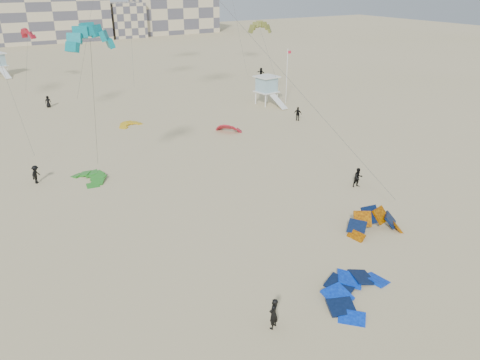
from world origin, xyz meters
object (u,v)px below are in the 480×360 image
kite_ground_blue (356,295)px  kitesurfer_main (274,314)px  lifeguard_tower_near (267,90)px  kite_ground_orange (374,232)px

kite_ground_blue → kitesurfer_main: kitesurfer_main is taller
kite_ground_blue → kitesurfer_main: size_ratio=2.82×
kite_ground_blue → lifeguard_tower_near: (20.26, 40.03, 2.04)m
lifeguard_tower_near → kite_ground_orange: bearing=-118.6°
kitesurfer_main → lifeguard_tower_near: lifeguard_tower_near is taller
kite_ground_orange → kitesurfer_main: size_ratio=2.38×
kite_ground_blue → lifeguard_tower_near: bearing=36.3°
kite_ground_orange → kitesurfer_main: kite_ground_orange is taller
kite_ground_orange → lifeguard_tower_near: 37.83m
lifeguard_tower_near → kite_ground_blue: bearing=-123.9°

